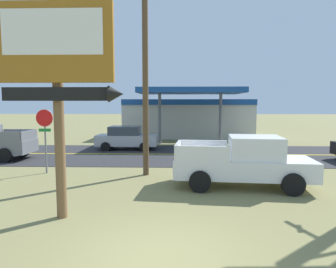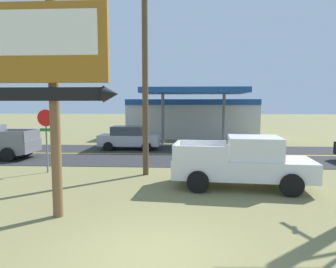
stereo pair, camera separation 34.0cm
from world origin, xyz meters
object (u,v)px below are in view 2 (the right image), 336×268
(utility_pole, at_px, (145,61))
(car_silver_far_lane, at_px, (129,138))
(gas_station, at_px, (192,117))
(stop_sign, at_px, (46,129))
(motel_sign, at_px, (53,66))
(pickup_white_parked_on_lawn, at_px, (243,162))

(utility_pole, height_order, car_silver_far_lane, utility_pole)
(gas_station, bearing_deg, stop_sign, -113.57)
(motel_sign, distance_m, car_silver_far_lane, 13.37)
(gas_station, height_order, car_silver_far_lane, gas_station)
(utility_pole, bearing_deg, motel_sign, -108.15)
(utility_pole, distance_m, car_silver_far_lane, 8.90)
(motel_sign, distance_m, pickup_white_parked_on_lawn, 7.49)
(gas_station, bearing_deg, pickup_white_parked_on_lawn, -85.00)
(stop_sign, height_order, car_silver_far_lane, stop_sign)
(stop_sign, bearing_deg, utility_pole, -2.19)
(stop_sign, bearing_deg, car_silver_far_lane, 71.30)
(motel_sign, distance_m, stop_sign, 6.63)
(motel_sign, bearing_deg, gas_station, 79.13)
(stop_sign, bearing_deg, motel_sign, -62.72)
(utility_pole, relative_size, pickup_white_parked_on_lawn, 1.77)
(pickup_white_parked_on_lawn, height_order, car_silver_far_lane, pickup_white_parked_on_lawn)
(motel_sign, bearing_deg, pickup_white_parked_on_lawn, 31.43)
(pickup_white_parked_on_lawn, bearing_deg, car_silver_far_lane, 123.12)
(stop_sign, relative_size, gas_station, 0.25)
(motel_sign, bearing_deg, car_silver_far_lane, 91.67)
(utility_pole, xyz_separation_m, gas_station, (2.40, 16.31, -3.11))
(utility_pole, xyz_separation_m, car_silver_far_lane, (-2.14, 7.54, -4.22))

